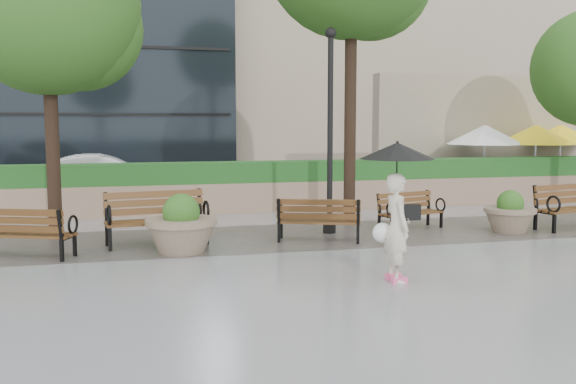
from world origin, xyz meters
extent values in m
plane|color=gray|center=(0.00, 0.00, 0.00)|extent=(100.00, 100.00, 0.00)
cube|color=#383330|center=(0.00, 3.00, 0.01)|extent=(28.00, 3.20, 0.01)
cube|color=#8F745C|center=(0.00, 7.00, 0.40)|extent=(24.00, 0.80, 0.80)
cube|color=#194D1C|center=(0.00, 7.00, 1.08)|extent=(24.00, 0.75, 0.55)
cube|color=tan|center=(9.50, 10.00, 2.00)|extent=(10.00, 0.60, 4.00)
cube|color=#194D1C|center=(9.00, 7.80, 0.45)|extent=(8.00, 0.50, 0.90)
cube|color=black|center=(0.00, 11.00, 0.00)|extent=(40.00, 7.00, 0.00)
cube|color=#553318|center=(-5.31, 2.13, 0.42)|extent=(1.79, 1.13, 0.05)
cube|color=#553318|center=(-5.41, 1.88, 0.72)|extent=(1.64, 0.76, 0.40)
cube|color=black|center=(-5.32, 2.10, 0.22)|extent=(1.82, 1.22, 0.44)
torus|color=black|center=(-4.50, 1.98, 0.59)|extent=(0.18, 0.35, 0.35)
cube|color=#553318|center=(-2.98, 2.67, 0.48)|extent=(2.03, 0.85, 0.05)
cube|color=#553318|center=(-3.02, 2.98, 0.82)|extent=(1.97, 0.39, 0.46)
cube|color=black|center=(-2.98, 2.71, 0.25)|extent=(2.05, 0.96, 0.50)
torus|color=black|center=(-3.88, 2.35, 0.68)|extent=(0.11, 0.41, 0.41)
torus|color=black|center=(-2.03, 2.60, 0.68)|extent=(0.11, 0.41, 0.41)
cube|color=#553318|center=(0.24, 2.35, 0.41)|extent=(1.75, 1.04, 0.05)
cube|color=#553318|center=(0.15, 2.11, 0.70)|extent=(1.62, 0.67, 0.39)
cube|color=black|center=(0.23, 2.32, 0.21)|extent=(1.78, 1.13, 0.43)
torus|color=black|center=(1.04, 2.24, 0.58)|extent=(0.16, 0.34, 0.34)
torus|color=black|center=(-0.45, 2.78, 0.58)|extent=(0.16, 0.34, 0.34)
cube|color=#553318|center=(2.67, 3.19, 0.38)|extent=(1.62, 0.90, 0.04)
cube|color=#553318|center=(2.60, 3.42, 0.65)|extent=(1.51, 0.55, 0.36)
cube|color=black|center=(2.66, 3.22, 0.20)|extent=(1.64, 0.98, 0.40)
torus|color=black|center=(2.02, 2.83, 0.53)|extent=(0.13, 0.32, 0.32)
torus|color=black|center=(3.42, 3.26, 0.53)|extent=(0.13, 0.32, 0.32)
cube|color=#553318|center=(6.27, 2.34, 0.46)|extent=(1.95, 0.93, 0.05)
cube|color=#553318|center=(6.21, 2.62, 0.78)|extent=(1.86, 0.50, 0.44)
cube|color=black|center=(6.26, 2.37, 0.24)|extent=(1.97, 1.03, 0.48)
torus|color=black|center=(5.44, 1.98, 0.65)|extent=(0.13, 0.39, 0.39)
cylinder|color=#7F6B56|center=(-2.58, 1.85, 0.59)|extent=(1.33, 1.33, 0.11)
sphere|color=#214614|center=(-2.58, 1.85, 0.77)|extent=(0.69, 0.69, 0.69)
cylinder|color=#7F6B56|center=(4.62, 2.34, 0.50)|extent=(1.12, 1.12, 0.09)
sphere|color=#214614|center=(4.62, 2.34, 0.65)|extent=(0.58, 0.58, 0.58)
cylinder|color=black|center=(0.73, 3.20, 2.12)|extent=(0.12, 0.12, 4.24)
cylinder|color=black|center=(0.73, 3.20, 0.15)|extent=(0.28, 0.28, 0.30)
sphere|color=black|center=(0.73, 3.20, 4.29)|extent=(0.24, 0.24, 0.24)
cylinder|color=black|center=(-5.01, 4.04, 2.25)|extent=(0.28, 0.28, 4.50)
sphere|color=#214614|center=(-5.01, 4.04, 4.82)|extent=(3.73, 3.73, 3.73)
sphere|color=#214614|center=(-4.41, 4.34, 4.37)|extent=(2.61, 2.61, 2.61)
cylinder|color=black|center=(1.64, 4.48, 3.00)|extent=(0.28, 0.28, 6.00)
cylinder|color=black|center=(7.60, 8.41, 0.05)|extent=(0.40, 0.40, 0.10)
cylinder|color=#99999E|center=(7.60, 8.41, 1.10)|extent=(0.06, 0.06, 2.20)
cone|color=white|center=(7.60, 8.41, 2.00)|extent=(2.50, 2.50, 0.60)
cylinder|color=black|center=(9.23, 8.07, 0.05)|extent=(0.40, 0.40, 0.10)
cylinder|color=#99999E|center=(9.23, 8.07, 1.10)|extent=(0.06, 0.06, 2.20)
cone|color=yellow|center=(9.23, 8.07, 2.00)|extent=(2.50, 2.50, 0.60)
cylinder|color=black|center=(10.93, 9.11, 0.05)|extent=(0.40, 0.40, 0.10)
cylinder|color=#99999E|center=(10.93, 9.11, 1.10)|extent=(0.06, 0.06, 2.20)
cone|color=yellow|center=(10.93, 9.11, 2.00)|extent=(2.50, 2.50, 0.60)
imported|color=silver|center=(-4.24, 10.41, 0.71)|extent=(4.34, 1.58, 1.42)
imported|color=beige|center=(0.44, -1.05, 0.89)|extent=(0.47, 0.66, 1.77)
cube|color=#F2598C|center=(0.45, -0.93, 0.04)|extent=(0.12, 0.25, 0.09)
cube|color=#F2598C|center=(0.44, -1.19, 0.04)|extent=(0.12, 0.25, 0.09)
cube|color=black|center=(0.67, -1.01, 1.05)|extent=(0.12, 0.34, 0.24)
sphere|color=white|center=(0.30, -0.83, 0.72)|extent=(0.31, 0.31, 0.31)
cylinder|color=black|center=(0.45, -1.00, 1.55)|extent=(0.02, 0.02, 0.94)
cone|color=black|center=(0.45, -1.00, 1.99)|extent=(1.15, 1.15, 0.24)
camera|label=1|loc=(-3.52, -10.00, 2.45)|focal=40.00mm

